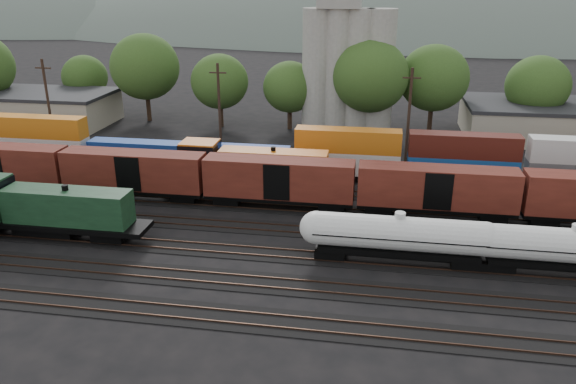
% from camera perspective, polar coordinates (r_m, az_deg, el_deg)
% --- Properties ---
extents(ground, '(600.00, 600.00, 0.00)m').
position_cam_1_polar(ground, '(52.57, -0.67, -3.81)').
color(ground, black).
extents(tracks, '(180.00, 33.20, 0.20)m').
position_cam_1_polar(tracks, '(52.55, -0.67, -3.76)').
color(tracks, black).
rests_on(tracks, ground).
extents(green_locomotive, '(18.99, 3.35, 5.03)m').
position_cam_1_polar(green_locomotive, '(55.06, -24.42, -1.39)').
color(green_locomotive, black).
rests_on(green_locomotive, ground).
extents(tank_car_a, '(16.19, 2.90, 4.24)m').
position_cam_1_polar(tank_car_a, '(46.34, 11.17, -4.34)').
color(tank_car_a, silver).
rests_on(tank_car_a, ground).
extents(tank_car_b, '(15.84, 2.84, 4.15)m').
position_cam_1_polar(tank_car_b, '(48.82, 27.02, -5.09)').
color(tank_car_b, silver).
rests_on(tank_car_b, ground).
extents(orange_locomotive, '(19.66, 3.28, 4.91)m').
position_cam_1_polar(orange_locomotive, '(61.85, -4.54, 2.77)').
color(orange_locomotive, black).
rests_on(orange_locomotive, ground).
extents(boxcar_string, '(153.60, 2.90, 4.20)m').
position_cam_1_polar(boxcar_string, '(55.35, 6.95, 0.83)').
color(boxcar_string, black).
rests_on(boxcar_string, ground).
extents(container_wall, '(160.00, 2.60, 5.80)m').
position_cam_1_polar(container_wall, '(65.25, 3.37, 3.68)').
color(container_wall, black).
rests_on(container_wall, ground).
extents(grain_silo, '(13.40, 5.00, 29.00)m').
position_cam_1_polar(grain_silo, '(83.84, 5.99, 13.48)').
color(grain_silo, '#9B998E').
rests_on(grain_silo, ground).
extents(industrial_sheds, '(119.38, 17.26, 5.10)m').
position_cam_1_polar(industrial_sheds, '(84.53, 8.01, 7.45)').
color(industrial_sheds, '#9E937F').
rests_on(industrial_sheds, ground).
extents(tree_band, '(166.77, 21.94, 14.18)m').
position_cam_1_polar(tree_band, '(85.78, 0.20, 11.71)').
color(tree_band, black).
rests_on(tree_band, ground).
extents(utility_poles, '(122.20, 0.36, 12.00)m').
position_cam_1_polar(utility_poles, '(71.27, 2.42, 8.13)').
color(utility_poles, black).
rests_on(utility_poles, ground).
extents(distant_hills, '(860.00, 286.00, 130.00)m').
position_cam_1_polar(distant_hills, '(310.32, 12.48, 12.60)').
color(distant_hills, '#59665B').
rests_on(distant_hills, ground).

